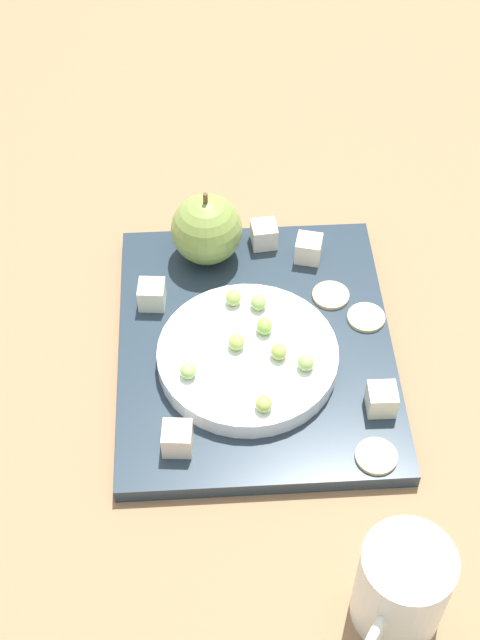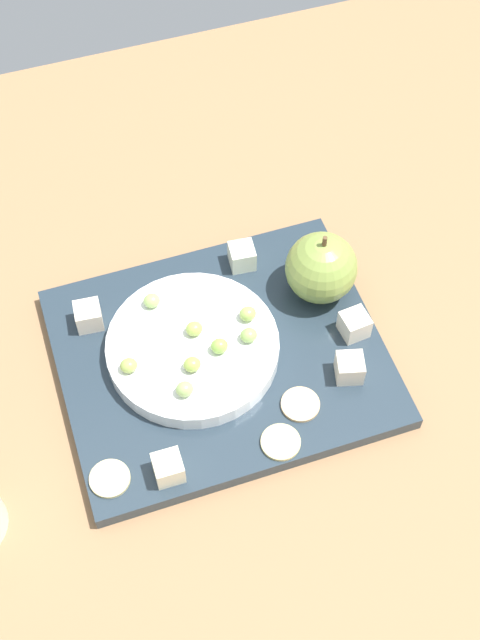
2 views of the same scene
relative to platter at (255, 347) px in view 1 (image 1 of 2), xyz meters
The scene contains 22 objects.
table 3.97cm from the platter, 139.40° to the right, with size 145.90×103.37×3.03cm, color #916A47.
platter is the anchor object (origin of this frame).
serving_dish 3.50cm from the platter, 19.30° to the right, with size 18.23×18.23×2.02cm, color white.
apple_whole 14.47cm from the platter, 160.79° to the right, with size 7.87×7.87×7.87cm, color olive.
apple_stem 16.54cm from the platter, 160.79° to the right, with size 0.50×0.50×1.20cm, color brown.
cheese_cube_0 14.67cm from the platter, behind, with size 2.76×2.76×2.76cm, color #F9EACE.
cheese_cube_1 12.37cm from the platter, 119.15° to the right, with size 2.76×2.76×2.76cm, color white.
cheese_cube_2 14.94cm from the platter, 33.49° to the right, with size 2.76×2.76×2.76cm, color #F4E1C5.
cheese_cube_3 13.79cm from the platter, 150.23° to the left, with size 2.76×2.76×2.76cm, color #F9E6C6.
cheese_cube_4 14.83cm from the platter, 52.14° to the left, with size 2.76×2.76×2.76cm, color #EFE8C3.
cracker_0 12.17cm from the platter, 100.55° to the left, with size 4.00×4.00×0.40cm, color #D4C380.
cracker_1 17.90cm from the platter, 35.25° to the left, with size 4.00×4.00×0.40cm, color #D2C386.
cracker_2 10.39cm from the platter, 123.90° to the left, with size 4.00×4.00×0.40cm, color #DFB37E.
grape_0 4.68cm from the platter, behind, with size 1.80×1.62×1.47cm, color #90B55A.
grape_1 9.56cm from the platter, 51.70° to the right, with size 1.80×1.62×1.47cm, color #9AC163.
grape_2 7.85cm from the platter, 41.22° to the left, with size 1.80×1.62×1.58cm, color #96B763.
grape_3 10.47cm from the platter, ahead, with size 1.80×1.62×1.46cm, color #9AB450.
grape_4 5.58cm from the platter, 29.05° to the left, with size 1.80×1.62×1.53cm, color #98B24B.
grape_5 4.91cm from the platter, 47.38° to the right, with size 1.80×1.62×1.50cm, color #9FBB50.
grape_6 5.52cm from the platter, 153.56° to the right, with size 1.80×1.62×1.55cm, color #9DBD57.
grape_7 3.82cm from the platter, 65.58° to the left, with size 1.80×1.62×1.63cm, color #8DBE4A.
cup 30.56cm from the platter, 18.78° to the left, with size 9.64×8.19×9.73cm.
Camera 1 is at (60.61, -2.92, 76.65)cm, focal length 50.23 mm.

